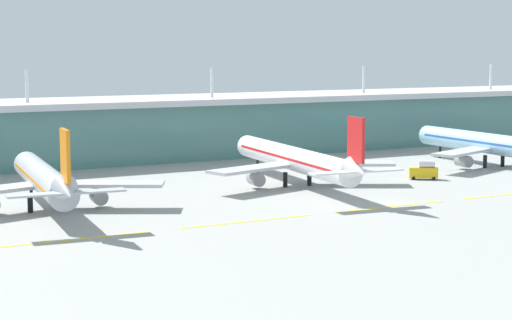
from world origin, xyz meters
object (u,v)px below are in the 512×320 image
Objects in this scene: airliner_far_middle at (491,144)px; fuel_truck at (424,171)px; airliner_center at (295,159)px; airliner_near_middle at (44,179)px.

fuel_truck is (-31.87, -10.40, -4.19)m from airliner_far_middle.
airliner_center is at bearing 168.92° from fuel_truck.
airliner_center is 35.14m from fuel_truck.
fuel_truck is at bearing -1.49° from airliner_near_middle.
airliner_far_middle is at bearing 3.20° from airliner_center.
airliner_far_middle is at bearing 18.07° from fuel_truck.
airliner_near_middle and airliner_far_middle have the same top height.
airliner_near_middle is at bearing 178.51° from fuel_truck.
fuel_truck is (34.24, -6.71, -4.19)m from airliner_center.
airliner_center is 1.08× the size of airliner_far_middle.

